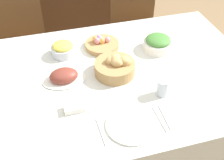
# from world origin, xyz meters

# --- Properties ---
(ground_plane) EXTENTS (12.00, 12.00, 0.00)m
(ground_plane) POSITION_xyz_m (0.00, 0.00, 0.00)
(ground_plane) COLOR #937551
(dining_table) EXTENTS (1.87, 1.15, 0.75)m
(dining_table) POSITION_xyz_m (0.00, 0.00, 0.37)
(dining_table) COLOR silver
(dining_table) RESTS_ON ground
(chair_far_right) EXTENTS (0.45, 0.45, 0.94)m
(chair_far_right) POSITION_xyz_m (0.53, 0.92, 0.50)
(chair_far_right) COLOR brown
(chair_far_right) RESTS_ON ground
(chair_far_left) EXTENTS (0.42, 0.42, 0.94)m
(chair_far_left) POSITION_xyz_m (-0.49, 0.92, 0.50)
(chair_far_left) COLOR brown
(chair_far_left) RESTS_ON ground
(bread_basket) EXTENTS (0.24, 0.24, 0.12)m
(bread_basket) POSITION_xyz_m (0.08, 0.01, 0.80)
(bread_basket) COLOR #AD8451
(bread_basket) RESTS_ON dining_table
(egg_basket) EXTENTS (0.23, 0.23, 0.08)m
(egg_basket) POSITION_xyz_m (0.06, 0.30, 0.77)
(egg_basket) COLOR #AD8451
(egg_basket) RESTS_ON dining_table
(ham_platter) EXTENTS (0.25, 0.18, 0.08)m
(ham_platter) POSITION_xyz_m (-0.23, 0.03, 0.78)
(ham_platter) COLOR white
(ham_platter) RESTS_ON dining_table
(green_salad_bowl) EXTENTS (0.19, 0.19, 0.10)m
(green_salad_bowl) POSITION_xyz_m (0.42, 0.18, 0.80)
(green_salad_bowl) COLOR white
(green_salad_bowl) RESTS_ON dining_table
(pineapple_bowl) EXTENTS (0.15, 0.15, 0.09)m
(pineapple_bowl) POSITION_xyz_m (-0.19, 0.28, 0.79)
(pineapple_bowl) COLOR silver
(pineapple_bowl) RESTS_ON dining_table
(dinner_plate) EXTENTS (0.25, 0.25, 0.01)m
(dinner_plate) POSITION_xyz_m (0.04, -0.39, 0.75)
(dinner_plate) COLOR white
(dinner_plate) RESTS_ON dining_table
(fork) EXTENTS (0.02, 0.17, 0.00)m
(fork) POSITION_xyz_m (-0.11, -0.39, 0.75)
(fork) COLOR silver
(fork) RESTS_ON dining_table
(knife) EXTENTS (0.02, 0.17, 0.00)m
(knife) POSITION_xyz_m (0.19, -0.39, 0.75)
(knife) COLOR silver
(knife) RESTS_ON dining_table
(spoon) EXTENTS (0.02, 0.17, 0.00)m
(spoon) POSITION_xyz_m (0.22, -0.39, 0.75)
(spoon) COLOR silver
(spoon) RESTS_ON dining_table
(drinking_cup) EXTENTS (0.07, 0.07, 0.10)m
(drinking_cup) POSITION_xyz_m (0.27, -0.23, 0.80)
(drinking_cup) COLOR silver
(drinking_cup) RESTS_ON dining_table
(butter_dish) EXTENTS (0.10, 0.06, 0.03)m
(butter_dish) POSITION_xyz_m (-0.21, -0.22, 0.77)
(butter_dish) COLOR white
(butter_dish) RESTS_ON dining_table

